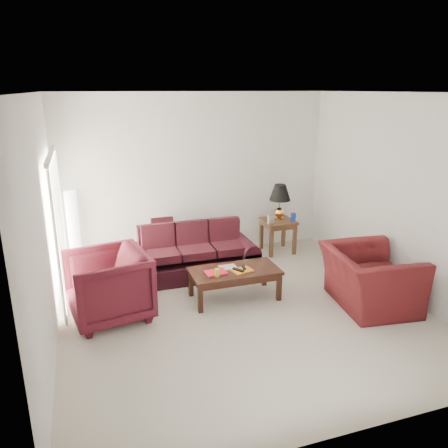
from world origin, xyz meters
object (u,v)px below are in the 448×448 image
Objects in this scene: floor_lamp at (74,232)px; coffee_table at (234,284)px; end_table at (278,236)px; armchair_left at (108,286)px; sofa at (195,252)px; armchair_right at (369,278)px.

floor_lamp is 2.92m from coffee_table.
armchair_left is (-3.29, -1.62, 0.16)m from end_table.
armchair_left is at bearing -154.95° from coffee_table.
floor_lamp is 1.87m from armchair_left.
floor_lamp reaches higher than sofa.
coffee_table is (2.25, -1.79, -0.50)m from floor_lamp.
armchair_left is 0.82× the size of armchair_right.
floor_lamp is at bearing 166.17° from coffee_table.
sofa is 1.44× the size of floor_lamp.
coffee_table is (1.84, 0.01, -0.25)m from armchair_left.
armchair_right is at bearing 0.01° from coffee_table.
sofa reaches higher than end_table.
sofa is 1.58× the size of coffee_table.
end_table is at bearing 106.12° from armchair_left.
armchair_right reaches higher than end_table.
coffee_table is at bearing -132.21° from end_table.
end_table is 0.50× the size of armchair_right.
end_table is 2.17m from coffee_table.
floor_lamp is at bearing 161.31° from sofa.
floor_lamp is at bearing 64.21° from armchair_right.
end_table reaches higher than coffee_table.
coffee_table is at bearing -38.43° from floor_lamp.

